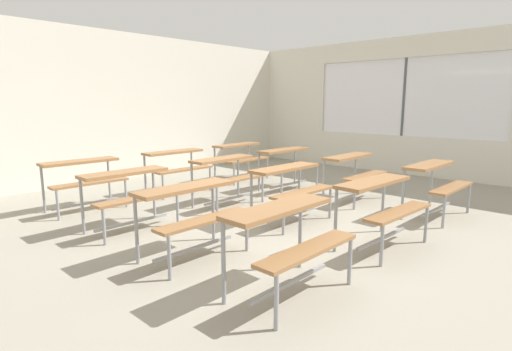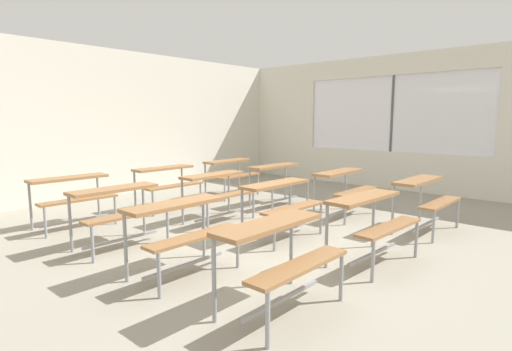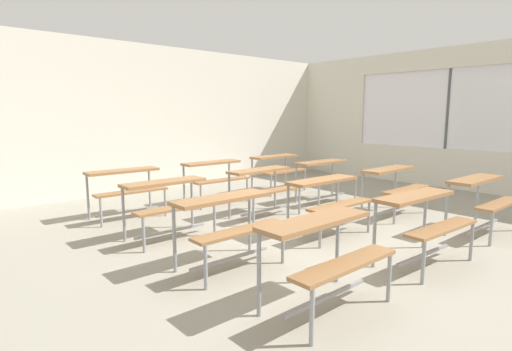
# 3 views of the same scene
# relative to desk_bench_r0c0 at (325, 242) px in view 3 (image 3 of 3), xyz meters

# --- Properties ---
(ground) EXTENTS (10.00, 9.00, 0.05)m
(ground) POSITION_rel_desk_bench_r0c0_xyz_m (1.32, 1.32, -0.59)
(ground) COLOR gray
(wall_back) EXTENTS (10.00, 0.12, 3.00)m
(wall_back) POSITION_rel_desk_bench_r0c0_xyz_m (1.32, 5.82, 0.94)
(wall_back) COLOR silver
(wall_back) RESTS_ON ground
(wall_right) EXTENTS (0.12, 9.00, 3.00)m
(wall_right) POSITION_rel_desk_bench_r0c0_xyz_m (6.32, 1.19, 0.88)
(wall_right) COLOR silver
(wall_right) RESTS_ON ground
(desk_bench_r0c0) EXTENTS (1.10, 0.59, 0.74)m
(desk_bench_r0c0) POSITION_rel_desk_bench_r0c0_xyz_m (0.00, 0.00, 0.00)
(desk_bench_r0c0) COLOR olive
(desk_bench_r0c0) RESTS_ON ground
(desk_bench_r0c1) EXTENTS (1.13, 0.65, 0.74)m
(desk_bench_r0c1) POSITION_rel_desk_bench_r0c0_xyz_m (1.58, -0.05, 0.00)
(desk_bench_r0c1) COLOR olive
(desk_bench_r0c1) RESTS_ON ground
(desk_bench_r0c2) EXTENTS (1.11, 0.60, 0.74)m
(desk_bench_r0c2) POSITION_rel_desk_bench_r0c0_xyz_m (3.26, -0.04, 0.00)
(desk_bench_r0c2) COLOR olive
(desk_bench_r0c2) RESTS_ON ground
(desk_bench_r1c0) EXTENTS (1.10, 0.60, 0.74)m
(desk_bench_r1c0) POSITION_rel_desk_bench_r0c0_xyz_m (-0.05, 1.23, 0.00)
(desk_bench_r1c0) COLOR olive
(desk_bench_r1c0) RESTS_ON ground
(desk_bench_r1c1) EXTENTS (1.11, 0.61, 0.74)m
(desk_bench_r1c1) POSITION_rel_desk_bench_r0c0_xyz_m (1.64, 1.28, 0.00)
(desk_bench_r1c1) COLOR olive
(desk_bench_r1c1) RESTS_ON ground
(desk_bench_r1c2) EXTENTS (1.11, 0.61, 0.74)m
(desk_bench_r1c2) POSITION_rel_desk_bench_r0c0_xyz_m (3.27, 1.26, 0.00)
(desk_bench_r1c2) COLOR olive
(desk_bench_r1c2) RESTS_ON ground
(desk_bench_r2c0) EXTENTS (1.10, 0.59, 0.74)m
(desk_bench_r2c0) POSITION_rel_desk_bench_r0c0_xyz_m (-0.03, 2.53, 0.00)
(desk_bench_r2c0) COLOR olive
(desk_bench_r2c0) RESTS_ON ground
(desk_bench_r2c1) EXTENTS (1.12, 0.62, 0.74)m
(desk_bench_r2c1) POSITION_rel_desk_bench_r0c0_xyz_m (1.65, 2.55, 0.00)
(desk_bench_r2c1) COLOR olive
(desk_bench_r2c1) RESTS_ON ground
(desk_bench_r2c2) EXTENTS (1.12, 0.63, 0.74)m
(desk_bench_r2c2) POSITION_rel_desk_bench_r0c0_xyz_m (3.20, 2.59, 0.00)
(desk_bench_r2c2) COLOR olive
(desk_bench_r2c2) RESTS_ON ground
(desk_bench_r3c0) EXTENTS (1.11, 0.61, 0.74)m
(desk_bench_r3c0) POSITION_rel_desk_bench_r0c0_xyz_m (-0.01, 3.90, 0.00)
(desk_bench_r3c0) COLOR olive
(desk_bench_r3c0) RESTS_ON ground
(desk_bench_r3c1) EXTENTS (1.11, 0.61, 0.74)m
(desk_bench_r3c1) POSITION_rel_desk_bench_r0c0_xyz_m (1.64, 3.85, 0.00)
(desk_bench_r3c1) COLOR olive
(desk_bench_r3c1) RESTS_ON ground
(desk_bench_r3c2) EXTENTS (1.12, 0.62, 0.74)m
(desk_bench_r3c2) POSITION_rel_desk_bench_r0c0_xyz_m (3.24, 3.87, 0.00)
(desk_bench_r3c2) COLOR olive
(desk_bench_r3c2) RESTS_ON ground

